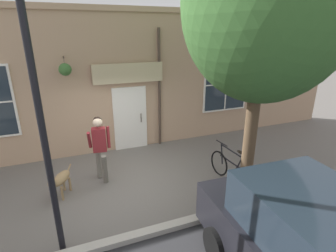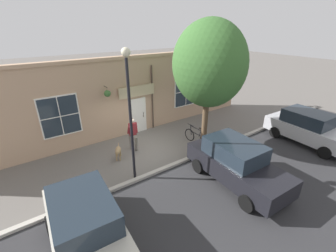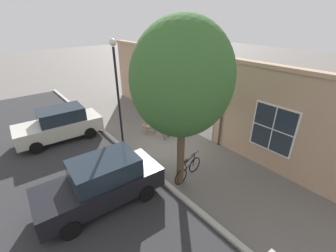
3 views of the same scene
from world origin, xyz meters
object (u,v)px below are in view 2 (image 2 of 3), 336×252
object	(u,v)px
pedestrian_walking	(133,131)
parked_car_nearest_curb	(87,228)
parked_car_mid_block	(236,163)
dog_on_leash	(118,151)
leaning_bicycle	(197,137)
street_tree_by_curb	(210,66)
parked_car_far_end	(308,128)
street_lamp	(129,101)

from	to	relation	value
pedestrian_walking	parked_car_nearest_curb	distance (m)	5.78
pedestrian_walking	parked_car_mid_block	size ratio (longest dim) A/B	0.41
dog_on_leash	leaning_bicycle	distance (m)	4.30
pedestrian_walking	street_tree_by_curb	bearing A→B (deg)	59.66
street_tree_by_curb	parked_car_far_end	distance (m)	6.58
dog_on_leash	parked_car_nearest_curb	xyz separation A→B (m)	(4.06, -2.64, 0.42)
dog_on_leash	leaning_bicycle	xyz separation A→B (m)	(0.96, 4.19, -0.08)
street_tree_by_curb	parked_car_mid_block	size ratio (longest dim) A/B	1.43
pedestrian_walking	parked_car_far_end	size ratio (longest dim) A/B	0.41
leaning_bicycle	parked_car_far_end	world-z (taller)	parked_car_far_end
street_tree_by_curb	street_lamp	bearing A→B (deg)	-86.42
parked_car_nearest_curb	parked_car_far_end	distance (m)	11.78
pedestrian_walking	street_tree_by_curb	xyz separation A→B (m)	(1.87, 3.20, 3.13)
pedestrian_walking	parked_car_mid_block	bearing A→B (deg)	25.42
pedestrian_walking	parked_car_nearest_curb	bearing A→B (deg)	-39.33
street_tree_by_curb	leaning_bicycle	distance (m)	3.86
street_lamp	parked_car_far_end	bearing A→B (deg)	74.26
dog_on_leash	parked_car_nearest_curb	size ratio (longest dim) A/B	0.22
pedestrian_walking	parked_car_far_end	world-z (taller)	pedestrian_walking
pedestrian_walking	leaning_bicycle	distance (m)	3.52
leaning_bicycle	parked_car_far_end	xyz separation A→B (m)	(3.35, 4.95, 0.50)
pedestrian_walking	parked_car_nearest_curb	world-z (taller)	pedestrian_walking
dog_on_leash	street_tree_by_curb	bearing A→B (deg)	70.86
pedestrian_walking	parked_car_nearest_curb	size ratio (longest dim) A/B	0.41
pedestrian_walking	leaning_bicycle	bearing A→B (deg)	66.69
leaning_bicycle	parked_car_mid_block	distance (m)	3.49
street_tree_by_curb	parked_car_nearest_curb	size ratio (longest dim) A/B	1.43
pedestrian_walking	street_lamp	xyz separation A→B (m)	(2.14, -1.04, 2.32)
parked_car_far_end	street_lamp	distance (m)	9.85
street_tree_by_curb	street_lamp	size ratio (longest dim) A/B	1.19
pedestrian_walking	parked_car_mid_block	distance (m)	5.20
parked_car_nearest_curb	street_tree_by_curb	bearing A→B (deg)	110.72
leaning_bicycle	parked_car_mid_block	world-z (taller)	parked_car_mid_block
street_tree_by_curb	leaning_bicycle	world-z (taller)	street_tree_by_curb
parked_car_nearest_curb	dog_on_leash	bearing A→B (deg)	146.97
leaning_bicycle	dog_on_leash	bearing A→B (deg)	-102.88
parked_car_nearest_curb	parked_car_far_end	world-z (taller)	same
dog_on_leash	street_tree_by_curb	size ratio (longest dim) A/B	0.16
dog_on_leash	parked_car_mid_block	distance (m)	5.39
dog_on_leash	street_tree_by_curb	distance (m)	5.83
parked_car_mid_block	parked_car_far_end	distance (m)	5.89
parked_car_mid_block	street_lamp	xyz separation A→B (m)	(-2.55, -3.27, 2.52)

